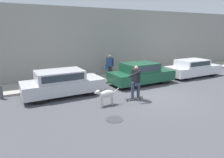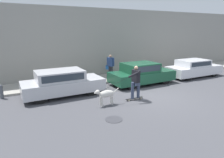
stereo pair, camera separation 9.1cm
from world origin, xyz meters
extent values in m
plane|color=#47474C|center=(0.00, 0.00, 0.00)|extent=(36.00, 36.00, 0.00)
cube|color=gray|center=(0.00, 5.84, 2.47)|extent=(32.00, 0.30, 4.95)
cube|color=#A39E93|center=(0.00, 4.52, 0.06)|extent=(30.00, 2.31, 0.11)
cylinder|color=black|center=(-2.86, 3.08, 0.34)|extent=(0.68, 0.22, 0.68)
cylinder|color=black|center=(-2.82, 1.56, 0.34)|extent=(0.68, 0.22, 0.68)
cylinder|color=black|center=(-5.47, 3.01, 0.34)|extent=(0.68, 0.22, 0.68)
cylinder|color=black|center=(-5.43, 1.49, 0.34)|extent=(0.68, 0.22, 0.68)
cube|color=#BCBCC1|center=(-4.15, 2.29, 0.52)|extent=(4.25, 1.87, 0.63)
cube|color=#BCBCC1|center=(-4.32, 2.28, 1.10)|extent=(2.43, 1.65, 0.53)
cube|color=#28333D|center=(-4.29, 1.49, 1.13)|extent=(2.10, 0.07, 0.34)
cylinder|color=black|center=(2.21, 3.09, 0.34)|extent=(0.68, 0.22, 0.68)
cylinder|color=black|center=(2.25, 1.56, 0.34)|extent=(0.68, 0.22, 0.68)
cylinder|color=black|center=(-0.40, 3.02, 0.34)|extent=(0.68, 0.22, 0.68)
cylinder|color=black|center=(-0.36, 1.48, 0.34)|extent=(0.68, 0.22, 0.68)
cube|color=#194C33|center=(0.92, 2.29, 0.52)|extent=(4.25, 1.89, 0.63)
cube|color=#194C33|center=(0.76, 2.28, 1.11)|extent=(2.19, 1.65, 0.55)
cube|color=#28333D|center=(0.78, 1.48, 1.14)|extent=(1.89, 0.06, 0.35)
cylinder|color=black|center=(6.97, 3.01, 0.30)|extent=(0.60, 0.20, 0.60)
cylinder|color=black|center=(6.98, 1.58, 0.30)|extent=(0.60, 0.20, 0.60)
cylinder|color=black|center=(4.30, 2.99, 0.30)|extent=(0.60, 0.20, 0.60)
cylinder|color=black|center=(4.31, 1.56, 0.30)|extent=(0.60, 0.20, 0.60)
cube|color=silver|center=(5.64, 2.29, 0.49)|extent=(4.32, 1.71, 0.63)
cube|color=silver|center=(5.47, 2.28, 1.04)|extent=(2.26, 1.52, 0.47)
cube|color=#28333D|center=(5.48, 1.53, 1.06)|extent=(1.98, 0.03, 0.30)
cylinder|color=beige|center=(-3.00, -0.18, 0.20)|extent=(0.07, 0.07, 0.41)
cylinder|color=beige|center=(-3.00, 0.00, 0.20)|extent=(0.07, 0.07, 0.41)
cylinder|color=beige|center=(-2.47, -0.18, 0.20)|extent=(0.07, 0.07, 0.41)
cylinder|color=beige|center=(-2.47, 0.00, 0.20)|extent=(0.07, 0.07, 0.41)
ellipsoid|color=beige|center=(-2.73, -0.09, 0.55)|extent=(0.76, 0.33, 0.33)
sphere|color=beige|center=(-3.17, -0.09, 0.70)|extent=(0.21, 0.21, 0.21)
cylinder|color=beige|center=(-3.27, -0.09, 0.68)|extent=(0.12, 0.09, 0.09)
cylinder|color=beige|center=(-2.24, -0.08, 0.65)|extent=(0.30, 0.04, 0.23)
cylinder|color=beige|center=(-1.52, -0.14, 0.04)|extent=(0.07, 0.03, 0.07)
cylinder|color=beige|center=(-1.53, 0.01, 0.04)|extent=(0.07, 0.03, 0.07)
cylinder|color=beige|center=(-0.82, -0.14, 0.04)|extent=(0.07, 0.03, 0.07)
cylinder|color=beige|center=(-0.82, 0.01, 0.04)|extent=(0.07, 0.03, 0.07)
cube|color=black|center=(-1.17, -0.06, 0.08)|extent=(0.98, 0.12, 0.02)
cylinder|color=#38425B|center=(-1.29, -0.06, 0.50)|extent=(0.16, 0.16, 0.83)
cylinder|color=#38425B|center=(-0.95, -0.06, 0.50)|extent=(0.16, 0.16, 0.83)
cube|color=#38425B|center=(-1.12, -0.06, 0.83)|extent=(0.19, 0.35, 0.17)
cube|color=black|center=(-1.12, -0.06, 1.22)|extent=(0.22, 0.45, 0.61)
sphere|color=tan|center=(-1.12, -0.06, 1.62)|extent=(0.20, 0.20, 0.20)
cylinder|color=black|center=(-1.12, 0.21, 1.19)|extent=(0.10, 0.10, 0.58)
cylinder|color=black|center=(-1.39, -0.30, 1.37)|extent=(0.58, 0.16, 0.30)
cylinder|color=black|center=(-2.41, -0.18, 0.96)|extent=(1.53, 0.19, 0.61)
cylinder|color=#28282D|center=(-0.37, 4.40, 0.53)|extent=(0.15, 0.15, 0.83)
cylinder|color=#28282D|center=(-0.29, 4.25, 0.53)|extent=(0.15, 0.15, 0.83)
cube|color=navy|center=(-0.33, 4.32, 1.24)|extent=(0.40, 0.48, 0.60)
cylinder|color=navy|center=(-0.46, 4.55, 1.26)|extent=(0.09, 0.09, 0.57)
cylinder|color=navy|center=(-0.20, 4.10, 1.26)|extent=(0.09, 0.09, 0.57)
sphere|color=#997056|center=(-0.33, 4.32, 1.64)|extent=(0.19, 0.19, 0.19)
cube|color=#1E569E|center=(-0.46, 4.55, 0.83)|extent=(0.22, 0.28, 0.29)
cylinder|color=#38383D|center=(-3.15, -1.63, 0.01)|extent=(0.68, 0.68, 0.01)
cylinder|color=#4C5156|center=(-7.12, 3.11, 0.31)|extent=(0.17, 0.17, 0.61)
sphere|color=#4C5156|center=(-7.12, 3.11, 0.66)|extent=(0.18, 0.18, 0.18)
camera|label=1|loc=(-6.54, -7.99, 3.42)|focal=32.00mm
camera|label=2|loc=(-6.46, -8.03, 3.42)|focal=32.00mm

